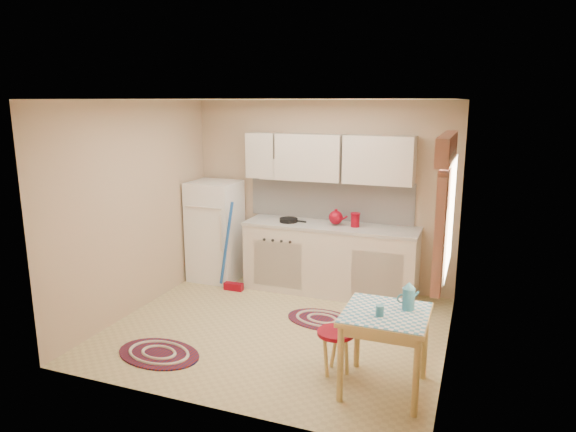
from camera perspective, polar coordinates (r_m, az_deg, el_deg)
The scene contains 14 objects.
room_shell at distance 5.56m, azimuth 1.17°, elevation 3.45°, with size 3.64×3.60×2.52m.
fridge at distance 7.29m, azimuth -8.08°, elevation -1.64°, with size 0.65×0.60×1.40m, color white.
broom at distance 6.82m, azimuth -6.17°, elevation -3.47°, with size 0.28×0.12×1.20m, color blue, non-canonical shape.
base_cabinets at distance 6.79m, azimuth 4.71°, elevation -4.91°, with size 2.25×0.60×0.88m, color beige.
countertop at distance 6.67m, azimuth 4.78°, elevation -1.14°, with size 2.27×0.62×0.04m, color #B0AEA7.
frying_pan at distance 6.78m, azimuth 0.06°, elevation -0.46°, with size 0.24×0.24×0.05m, color black.
red_kettle at distance 6.62m, azimuth 5.33°, elevation -0.17°, with size 0.20×0.18×0.20m, color maroon, non-canonical shape.
red_canister at distance 6.57m, azimuth 7.48°, elevation -0.52°, with size 0.11×0.11×0.16m, color maroon.
table at distance 4.68m, azimuth 10.64°, elevation -14.57°, with size 0.72×0.72×0.72m, color #E2C371.
stool at distance 4.94m, azimuth 5.31°, elevation -14.81°, with size 0.35×0.35×0.42m, color maroon.
coffee_pot at distance 4.57m, azimuth 13.26°, elevation -8.63°, with size 0.13×0.11×0.26m, color teal, non-canonical shape.
mug at distance 4.42m, azimuth 10.16°, elevation -10.36°, with size 0.07×0.07×0.10m, color teal.
rug_center at distance 6.08m, azimuth 3.81°, elevation -11.41°, with size 0.84×0.56×0.02m, color maroon, non-canonical shape.
rug_left at distance 5.48m, azimuth -14.16°, elevation -14.60°, with size 0.90×0.60×0.02m, color maroon, non-canonical shape.
Camera 1 is at (1.99, -4.93, 2.49)m, focal length 32.00 mm.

